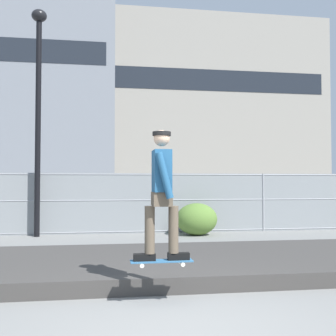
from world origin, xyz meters
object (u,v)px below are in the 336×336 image
object	(u,v)px
parked_car_near	(18,202)
shrub_left	(197,219)
skateboard	(162,261)
street_lamp	(38,94)
parked_car_far	(327,200)
skater	(162,187)
parked_car_mid	(190,201)

from	to	relation	value
parked_car_near	shrub_left	world-z (taller)	parked_car_near
skateboard	shrub_left	xyz separation A→B (m)	(1.96, 6.67, -0.08)
street_lamp	parked_car_near	world-z (taller)	street_lamp
shrub_left	parked_car_far	bearing A→B (deg)	31.00
skater	parked_car_far	bearing A→B (deg)	51.59
parked_car_near	parked_car_mid	xyz separation A→B (m)	(6.45, -0.36, 0.00)
skater	street_lamp	size ratio (longest dim) A/B	0.25
skateboard	parked_car_far	distance (m)	13.40
skater	street_lamp	distance (m)	7.99
skater	parked_car_near	bearing A→B (deg)	110.34
skateboard	shrub_left	bearing A→B (deg)	73.67
parked_car_far	shrub_left	xyz separation A→B (m)	(-6.37, -3.83, -0.36)
skateboard	shrub_left	world-z (taller)	shrub_left
street_lamp	skateboard	bearing A→B (deg)	-69.20
skateboard	shrub_left	size ratio (longest dim) A/B	0.65
street_lamp	parked_car_mid	world-z (taller)	street_lamp
skater	parked_car_far	world-z (taller)	skater
skateboard	parked_car_near	distance (m)	11.38
skater	street_lamp	bearing A→B (deg)	110.80
shrub_left	street_lamp	bearing A→B (deg)	175.33
skateboard	parked_car_mid	world-z (taller)	parked_car_mid
parked_car_near	parked_car_far	size ratio (longest dim) A/B	0.98
parked_car_near	parked_car_mid	bearing A→B (deg)	-3.16
skateboard	skater	distance (m)	0.96
street_lamp	parked_car_near	size ratio (longest dim) A/B	1.50
parked_car_near	shrub_left	size ratio (longest dim) A/B	3.60
skater	shrub_left	bearing A→B (deg)	73.67
street_lamp	parked_car_mid	size ratio (longest dim) A/B	1.50
skater	parked_car_near	distance (m)	11.39
skateboard	skater	bearing A→B (deg)	97.13
skateboard	parked_car_mid	xyz separation A→B (m)	(2.49, 10.31, 0.28)
street_lamp	parked_car_mid	distance (m)	6.95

